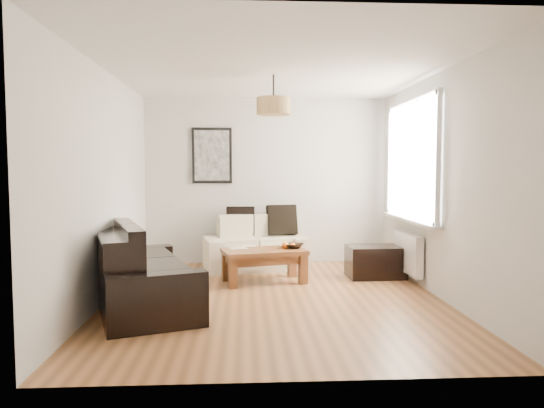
{
  "coord_description": "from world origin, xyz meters",
  "views": [
    {
      "loc": [
        -0.35,
        -5.62,
        1.49
      ],
      "look_at": [
        0.0,
        0.6,
        1.05
      ],
      "focal_mm": 32.83,
      "sensor_mm": 36.0,
      "label": 1
    }
  ],
  "objects": [
    {
      "name": "poster",
      "position": [
        -0.85,
        2.22,
        1.7
      ],
      "size": [
        0.62,
        0.04,
        0.87
      ],
      "primitive_type": null,
      "color": "black",
      "rests_on": "wall_back"
    },
    {
      "name": "cushion_right",
      "position": [
        0.23,
        1.96,
        0.71
      ],
      "size": [
        0.47,
        0.22,
        0.45
      ],
      "primitive_type": "cube",
      "rotation": [
        0.0,
        0.0,
        0.17
      ],
      "color": "black",
      "rests_on": "loveseat_cream"
    },
    {
      "name": "sofa_leather",
      "position": [
        -1.43,
        -0.28,
        0.41
      ],
      "size": [
        1.5,
        2.09,
        0.82
      ],
      "primitive_type": null,
      "rotation": [
        0.0,
        0.0,
        1.91
      ],
      "color": "black",
      "rests_on": "floor"
    },
    {
      "name": "wall_front",
      "position": [
        0.0,
        -2.25,
        1.3
      ],
      "size": [
        3.8,
        0.04,
        2.6
      ],
      "primitive_type": null,
      "color": "silver",
      "rests_on": "floor"
    },
    {
      "name": "ottoman",
      "position": [
        1.45,
        1.05,
        0.22
      ],
      "size": [
        0.78,
        0.51,
        0.43
      ],
      "primitive_type": "cube",
      "rotation": [
        0.0,
        0.0,
        0.03
      ],
      "color": "black",
      "rests_on": "floor"
    },
    {
      "name": "pendant_shade",
      "position": [
        0.0,
        0.3,
        2.23
      ],
      "size": [
        0.4,
        0.4,
        0.2
      ],
      "primitive_type": "cylinder",
      "color": "tan",
      "rests_on": "ceiling"
    },
    {
      "name": "radiator",
      "position": [
        1.82,
        0.8,
        0.38
      ],
      "size": [
        0.1,
        0.9,
        0.52
      ],
      "primitive_type": "cube",
      "color": "white",
      "rests_on": "wall_right"
    },
    {
      "name": "wall_right",
      "position": [
        1.9,
        0.0,
        1.3
      ],
      "size": [
        0.04,
        4.5,
        2.6
      ],
      "primitive_type": null,
      "color": "silver",
      "rests_on": "floor"
    },
    {
      "name": "orange_c",
      "position": [
        0.19,
        0.89,
        0.48
      ],
      "size": [
        0.11,
        0.11,
        0.09
      ],
      "primitive_type": "sphere",
      "rotation": [
        0.0,
        0.0,
        0.23
      ],
      "color": "#E05C12",
      "rests_on": "fruit_bowl"
    },
    {
      "name": "ceiling",
      "position": [
        0.0,
        0.0,
        2.6
      ],
      "size": [
        3.8,
        4.5,
        0.0
      ],
      "primitive_type": null,
      "color": "white",
      "rests_on": "floor"
    },
    {
      "name": "window_bay",
      "position": [
        1.86,
        0.8,
        1.6
      ],
      "size": [
        0.14,
        1.9,
        1.6
      ],
      "primitive_type": null,
      "color": "white",
      "rests_on": "wall_right"
    },
    {
      "name": "orange_b",
      "position": [
        0.3,
        0.93,
        0.48
      ],
      "size": [
        0.07,
        0.07,
        0.06
      ],
      "primitive_type": "sphere",
      "rotation": [
        0.0,
        0.0,
        0.06
      ],
      "color": "orange",
      "rests_on": "fruit_bowl"
    },
    {
      "name": "cushion_left",
      "position": [
        -0.41,
        1.96,
        0.7
      ],
      "size": [
        0.44,
        0.15,
        0.43
      ],
      "primitive_type": "cube",
      "rotation": [
        0.0,
        0.0,
        -0.04
      ],
      "color": "black",
      "rests_on": "loveseat_cream"
    },
    {
      "name": "floor",
      "position": [
        0.0,
        0.0,
        0.0
      ],
      "size": [
        4.5,
        4.5,
        0.0
      ],
      "primitive_type": "plane",
      "color": "brown",
      "rests_on": "ground"
    },
    {
      "name": "papers",
      "position": [
        -0.43,
        0.94,
        0.44
      ],
      "size": [
        0.26,
        0.22,
        0.01
      ],
      "primitive_type": "cube",
      "rotation": [
        0.0,
        0.0,
        0.37
      ],
      "color": "white",
      "rests_on": "coffee_table"
    },
    {
      "name": "loveseat_cream",
      "position": [
        -0.19,
        1.78,
        0.37
      ],
      "size": [
        1.62,
        1.09,
        0.74
      ],
      "primitive_type": null,
      "rotation": [
        0.0,
        0.0,
        0.2
      ],
      "color": "beige",
      "rests_on": "floor"
    },
    {
      "name": "wall_back",
      "position": [
        0.0,
        2.25,
        1.3
      ],
      "size": [
        3.8,
        0.04,
        2.6
      ],
      "primitive_type": null,
      "color": "silver",
      "rests_on": "floor"
    },
    {
      "name": "coffee_table",
      "position": [
        -0.09,
        0.84,
        0.22
      ],
      "size": [
        1.17,
        0.81,
        0.44
      ],
      "primitive_type": null,
      "rotation": [
        0.0,
        0.0,
        0.23
      ],
      "color": "brown",
      "rests_on": "floor"
    },
    {
      "name": "wall_left",
      "position": [
        -1.9,
        0.0,
        1.3
      ],
      "size": [
        0.04,
        4.5,
        2.6
      ],
      "primitive_type": null,
      "color": "silver",
      "rests_on": "floor"
    },
    {
      "name": "fruit_bowl",
      "position": [
        0.32,
        0.92,
        0.47
      ],
      "size": [
        0.29,
        0.29,
        0.06
      ],
      "primitive_type": "imported",
      "rotation": [
        0.0,
        0.0,
        -0.16
      ],
      "color": "black",
      "rests_on": "coffee_table"
    },
    {
      "name": "orange_a",
      "position": [
        0.19,
        0.93,
        0.48
      ],
      "size": [
        0.1,
        0.1,
        0.09
      ],
      "primitive_type": "sphere",
      "rotation": [
        0.0,
        0.0,
        -0.09
      ],
      "color": "orange",
      "rests_on": "fruit_bowl"
    }
  ]
}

